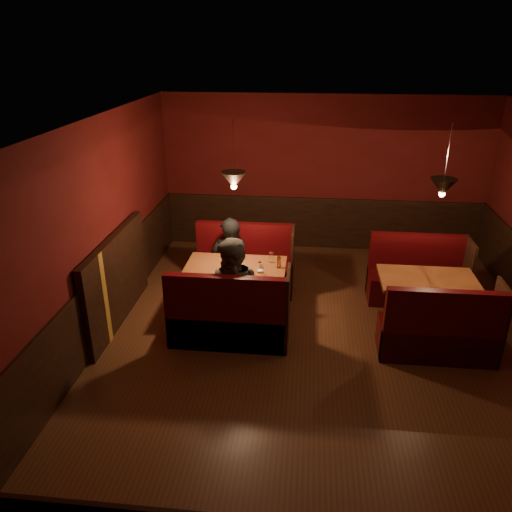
# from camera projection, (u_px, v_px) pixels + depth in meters

# --- Properties ---
(room) EXTENTS (6.02, 7.02, 2.92)m
(room) POSITION_uv_depth(u_px,v_px,m) (304.00, 273.00, 6.34)
(room) COLOR #532F1D
(room) RESTS_ON ground
(main_table) EXTENTS (1.45, 0.88, 1.01)m
(main_table) POSITION_uv_depth(u_px,v_px,m) (237.00, 277.00, 7.26)
(main_table) COLOR brown
(main_table) RESTS_ON ground
(main_bench_far) EXTENTS (1.59, 0.57, 1.09)m
(main_bench_far) POSITION_uv_depth(u_px,v_px,m) (245.00, 269.00, 8.11)
(main_bench_far) COLOR #400709
(main_bench_far) RESTS_ON ground
(main_bench_near) EXTENTS (1.59, 0.57, 1.09)m
(main_bench_near) POSITION_uv_depth(u_px,v_px,m) (229.00, 322.00, 6.61)
(main_bench_near) COLOR #400709
(main_bench_near) RESTS_ON ground
(second_table) EXTENTS (1.33, 0.85, 0.75)m
(second_table) POSITION_uv_depth(u_px,v_px,m) (427.00, 291.00, 6.96)
(second_table) COLOR brown
(second_table) RESTS_ON ground
(second_bench_far) EXTENTS (1.46, 0.55, 1.05)m
(second_bench_far) POSITION_uv_depth(u_px,v_px,m) (416.00, 280.00, 7.77)
(second_bench_far) COLOR #400709
(second_bench_far) RESTS_ON ground
(second_bench_near) EXTENTS (1.46, 0.55, 1.05)m
(second_bench_near) POSITION_uv_depth(u_px,v_px,m) (440.00, 335.00, 6.33)
(second_bench_near) COLOR #400709
(second_bench_near) RESTS_ON ground
(diner_a) EXTENTS (0.66, 0.48, 1.67)m
(diner_a) POSITION_uv_depth(u_px,v_px,m) (230.00, 247.00, 7.68)
(diner_a) COLOR black
(diner_a) RESTS_ON ground
(diner_b) EXTENTS (1.01, 0.88, 1.76)m
(diner_b) POSITION_uv_depth(u_px,v_px,m) (235.00, 278.00, 6.60)
(diner_b) COLOR #423E37
(diner_b) RESTS_ON ground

